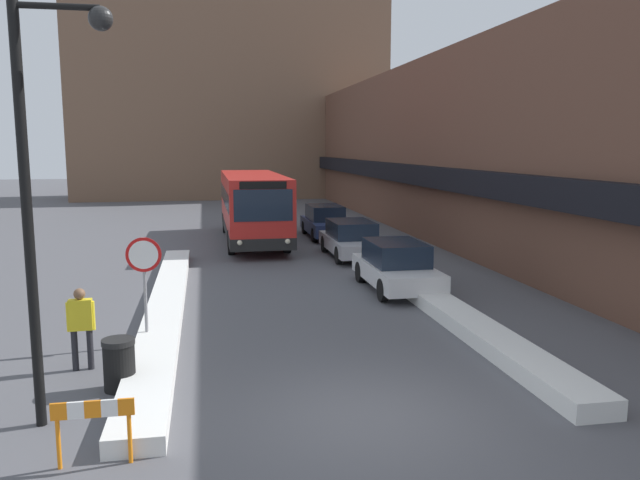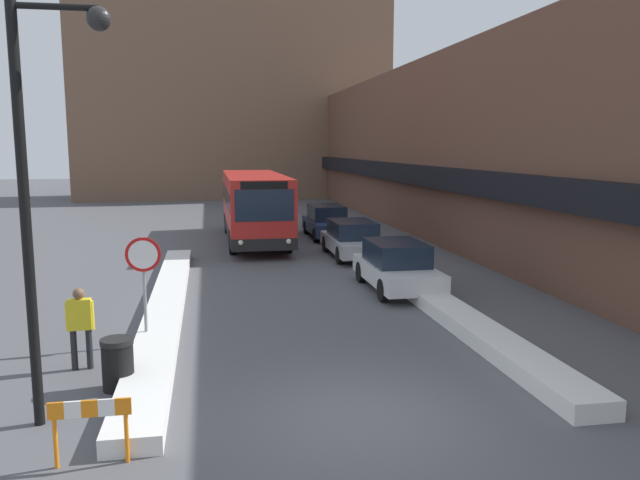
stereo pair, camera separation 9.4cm
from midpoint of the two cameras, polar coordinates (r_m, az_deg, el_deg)
ground_plane at (r=10.57m, az=4.42°, el=-15.88°), size 160.00×160.00×0.00m
building_row_right at (r=35.55m, az=10.39°, el=8.17°), size 5.50×60.00×8.45m
building_backdrop_far at (r=55.63m, az=-7.83°, el=13.20°), size 26.00×8.00×17.89m
snow_bank_left at (r=17.29m, az=-13.71°, el=-5.80°), size 0.90×16.31×0.30m
snow_bank_right at (r=17.65m, az=10.27°, el=-5.30°), size 0.90×15.28×0.36m
city_bus at (r=28.77m, az=-5.94°, el=3.17°), size 2.57×10.60×3.11m
parked_car_front at (r=19.21m, az=7.16°, el=-2.37°), size 1.81×4.24×1.49m
parked_car_middle at (r=24.82m, az=3.11°, el=0.12°), size 1.87×4.51×1.44m
parked_car_back at (r=30.16m, az=0.71°, el=1.71°), size 1.79×4.50×1.55m
stop_sign at (r=14.11m, az=-15.65°, el=-2.41°), size 0.76×0.08×2.42m
street_lamp at (r=10.27m, az=-23.84°, el=5.97°), size 1.46×0.36×6.53m
pedestrian at (r=13.15m, az=-20.89°, el=-6.91°), size 0.53×0.22×1.64m
trash_bin at (r=12.02m, az=-17.78°, el=-10.73°), size 0.59×0.59×0.95m
construction_barricade at (r=9.40m, az=-19.98°, el=-15.14°), size 1.10×0.06×0.94m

